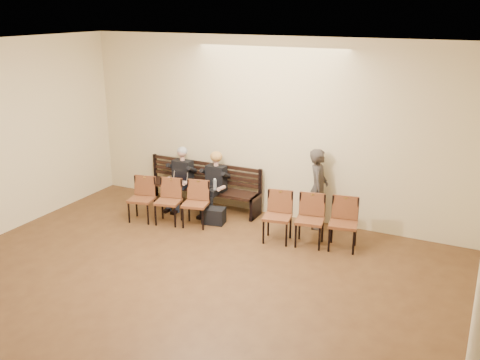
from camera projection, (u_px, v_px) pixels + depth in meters
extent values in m
plane|color=brown|center=(109.00, 346.00, 6.63)|extent=(10.00, 10.00, 0.00)
cube|color=beige|center=(270.00, 129.00, 10.35)|extent=(8.00, 0.02, 3.50)
cube|color=beige|center=(477.00, 295.00, 4.41)|extent=(0.02, 10.00, 3.50)
cube|color=white|center=(83.00, 59.00, 5.54)|extent=(8.00, 10.00, 0.02)
cube|color=black|center=(201.00, 197.00, 11.11)|extent=(2.60, 0.90, 0.45)
cube|color=#BCBDC1|center=(177.00, 183.00, 10.91)|extent=(0.37, 0.31, 0.24)
cylinder|color=silver|center=(215.00, 190.00, 10.50)|extent=(0.08, 0.08, 0.23)
cube|color=black|center=(214.00, 216.00, 10.32)|extent=(0.47, 0.36, 0.31)
imported|color=#352F2C|center=(318.00, 183.00, 9.94)|extent=(0.56, 0.72, 1.76)
cube|color=brown|center=(310.00, 221.00, 9.30)|extent=(1.69, 0.77, 0.91)
cube|color=brown|center=(168.00, 202.00, 10.25)|extent=(1.62, 0.80, 0.87)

